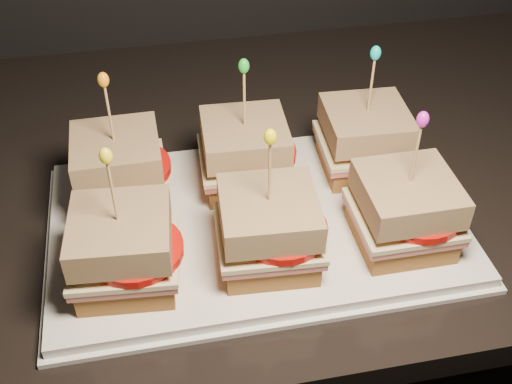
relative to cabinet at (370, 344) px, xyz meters
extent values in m
cube|color=black|center=(0.00, 0.00, 0.00)|extent=(2.24, 0.65, 0.87)
cube|color=black|center=(0.00, 0.00, 0.45)|extent=(2.28, 0.69, 0.03)
cube|color=white|center=(-0.24, -0.14, 0.48)|extent=(0.46, 0.28, 0.02)
cube|color=white|center=(-0.24, -0.14, 0.47)|extent=(0.47, 0.30, 0.01)
cube|color=brown|center=(-0.39, -0.07, 0.50)|extent=(0.10, 0.10, 0.03)
cube|color=#B36053|center=(-0.39, -0.07, 0.52)|extent=(0.10, 0.10, 0.01)
cube|color=beige|center=(-0.39, -0.07, 0.52)|extent=(0.11, 0.10, 0.01)
cylinder|color=#BD1009|center=(-0.38, -0.08, 0.53)|extent=(0.09, 0.09, 0.01)
cube|color=#532913|center=(-0.39, -0.07, 0.55)|extent=(0.10, 0.10, 0.03)
cylinder|color=tan|center=(-0.39, -0.07, 0.60)|extent=(0.00, 0.00, 0.09)
ellipsoid|color=orange|center=(-0.39, -0.07, 0.64)|extent=(0.01, 0.01, 0.02)
cube|color=brown|center=(-0.24, -0.07, 0.50)|extent=(0.10, 0.10, 0.03)
cube|color=#B36053|center=(-0.24, -0.07, 0.52)|extent=(0.11, 0.11, 0.01)
cube|color=beige|center=(-0.24, -0.07, 0.52)|extent=(0.11, 0.11, 0.01)
cylinder|color=#BD1009|center=(-0.23, -0.08, 0.53)|extent=(0.09, 0.09, 0.01)
cube|color=#532913|center=(-0.24, -0.07, 0.55)|extent=(0.10, 0.10, 0.03)
cylinder|color=tan|center=(-0.24, -0.07, 0.60)|extent=(0.00, 0.00, 0.09)
ellipsoid|color=green|center=(-0.24, -0.07, 0.64)|extent=(0.01, 0.01, 0.02)
cube|color=brown|center=(-0.10, -0.07, 0.50)|extent=(0.10, 0.10, 0.03)
cube|color=#B36053|center=(-0.10, -0.07, 0.52)|extent=(0.11, 0.11, 0.01)
cube|color=beige|center=(-0.10, -0.07, 0.52)|extent=(0.11, 0.11, 0.01)
cylinder|color=#BD1009|center=(-0.08, -0.08, 0.53)|extent=(0.09, 0.09, 0.01)
cube|color=#532913|center=(-0.10, -0.07, 0.55)|extent=(0.10, 0.10, 0.03)
cylinder|color=tan|center=(-0.10, -0.07, 0.60)|extent=(0.00, 0.00, 0.09)
ellipsoid|color=#09CBBF|center=(-0.10, -0.07, 0.64)|extent=(0.01, 0.01, 0.02)
cube|color=brown|center=(-0.39, -0.20, 0.50)|extent=(0.10, 0.10, 0.03)
cube|color=#B36053|center=(-0.39, -0.20, 0.52)|extent=(0.11, 0.11, 0.01)
cube|color=beige|center=(-0.39, -0.20, 0.52)|extent=(0.11, 0.11, 0.01)
cylinder|color=#BD1009|center=(-0.38, -0.21, 0.53)|extent=(0.09, 0.09, 0.01)
cube|color=#532913|center=(-0.39, -0.20, 0.55)|extent=(0.10, 0.10, 0.03)
cylinder|color=tan|center=(-0.39, -0.20, 0.60)|extent=(0.00, 0.00, 0.09)
ellipsoid|color=yellow|center=(-0.39, -0.20, 0.64)|extent=(0.01, 0.01, 0.02)
cube|color=brown|center=(-0.24, -0.20, 0.50)|extent=(0.10, 0.10, 0.03)
cube|color=#B36053|center=(-0.24, -0.20, 0.52)|extent=(0.11, 0.11, 0.01)
cube|color=beige|center=(-0.24, -0.20, 0.52)|extent=(0.11, 0.11, 0.01)
cylinder|color=#BD1009|center=(-0.23, -0.21, 0.53)|extent=(0.09, 0.09, 0.01)
cube|color=#532913|center=(-0.24, -0.20, 0.55)|extent=(0.10, 0.10, 0.03)
cylinder|color=tan|center=(-0.24, -0.20, 0.60)|extent=(0.00, 0.00, 0.09)
ellipsoid|color=#F7F008|center=(-0.24, -0.20, 0.64)|extent=(0.01, 0.01, 0.02)
cube|color=brown|center=(-0.10, -0.20, 0.50)|extent=(0.09, 0.09, 0.03)
cube|color=#B36053|center=(-0.10, -0.20, 0.52)|extent=(0.10, 0.10, 0.01)
cube|color=beige|center=(-0.10, -0.20, 0.52)|extent=(0.11, 0.10, 0.01)
cylinder|color=#BD1009|center=(-0.08, -0.21, 0.53)|extent=(0.09, 0.09, 0.01)
cube|color=#532913|center=(-0.10, -0.20, 0.55)|extent=(0.10, 0.10, 0.03)
cylinder|color=tan|center=(-0.10, -0.20, 0.60)|extent=(0.00, 0.00, 0.09)
ellipsoid|color=#D323CE|center=(-0.10, -0.20, 0.64)|extent=(0.01, 0.01, 0.02)
camera|label=1|loc=(-0.35, -0.67, 0.98)|focal=45.00mm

